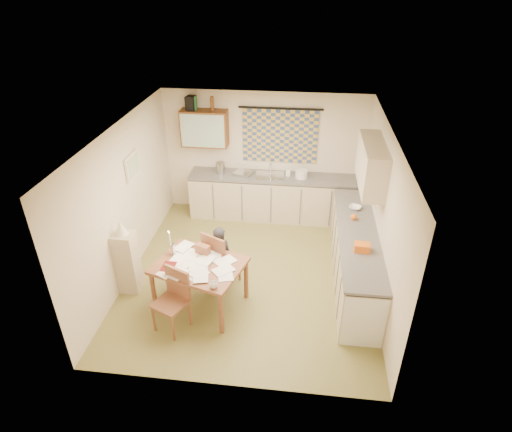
# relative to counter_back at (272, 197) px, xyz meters

# --- Properties ---
(floor) EXTENTS (4.00, 4.50, 0.02)m
(floor) POSITION_rel_counter_back_xyz_m (-0.20, -1.95, -0.46)
(floor) COLOR olive
(floor) RESTS_ON ground
(ceiling) EXTENTS (4.00, 4.50, 0.02)m
(ceiling) POSITION_rel_counter_back_xyz_m (-0.20, -1.95, 2.06)
(ceiling) COLOR white
(ceiling) RESTS_ON floor
(wall_back) EXTENTS (4.00, 0.02, 2.50)m
(wall_back) POSITION_rel_counter_back_xyz_m (-0.20, 0.31, 0.80)
(wall_back) COLOR beige
(wall_back) RESTS_ON floor
(wall_front) EXTENTS (4.00, 0.02, 2.50)m
(wall_front) POSITION_rel_counter_back_xyz_m (-0.20, -4.21, 0.80)
(wall_front) COLOR beige
(wall_front) RESTS_ON floor
(wall_left) EXTENTS (0.02, 4.50, 2.50)m
(wall_left) POSITION_rel_counter_back_xyz_m (-2.21, -1.95, 0.80)
(wall_left) COLOR beige
(wall_left) RESTS_ON floor
(wall_right) EXTENTS (0.02, 4.50, 2.50)m
(wall_right) POSITION_rel_counter_back_xyz_m (1.81, -1.95, 0.80)
(wall_right) COLOR beige
(wall_right) RESTS_ON floor
(window_blind) EXTENTS (1.45, 0.03, 1.05)m
(window_blind) POSITION_rel_counter_back_xyz_m (0.10, 0.27, 1.20)
(window_blind) COLOR #35497A
(window_blind) RESTS_ON wall_back
(curtain_rod) EXTENTS (1.60, 0.04, 0.04)m
(curtain_rod) POSITION_rel_counter_back_xyz_m (0.10, 0.25, 1.75)
(curtain_rod) COLOR black
(curtain_rod) RESTS_ON wall_back
(wall_cabinet) EXTENTS (0.90, 0.34, 0.70)m
(wall_cabinet) POSITION_rel_counter_back_xyz_m (-1.35, 0.13, 1.35)
(wall_cabinet) COLOR #582F12
(wall_cabinet) RESTS_ON wall_back
(wall_cabinet_glass) EXTENTS (0.84, 0.02, 0.64)m
(wall_cabinet_glass) POSITION_rel_counter_back_xyz_m (-1.35, -0.04, 1.35)
(wall_cabinet_glass) COLOR #99B2A5
(wall_cabinet_glass) RESTS_ON wall_back
(upper_cabinet_right) EXTENTS (0.34, 1.30, 0.70)m
(upper_cabinet_right) POSITION_rel_counter_back_xyz_m (1.63, -1.40, 1.40)
(upper_cabinet_right) COLOR tan
(upper_cabinet_right) RESTS_ON wall_right
(framed_print) EXTENTS (0.04, 0.50, 0.40)m
(framed_print) POSITION_rel_counter_back_xyz_m (-2.17, -1.55, 1.25)
(framed_print) COLOR beige
(framed_print) RESTS_ON wall_left
(print_canvas) EXTENTS (0.01, 0.42, 0.32)m
(print_canvas) POSITION_rel_counter_back_xyz_m (-2.14, -1.55, 1.25)
(print_canvas) COLOR silver
(print_canvas) RESTS_ON wall_left
(counter_back) EXTENTS (3.30, 0.62, 0.92)m
(counter_back) POSITION_rel_counter_back_xyz_m (0.00, 0.00, 0.00)
(counter_back) COLOR tan
(counter_back) RESTS_ON floor
(counter_right) EXTENTS (0.62, 2.95, 0.92)m
(counter_right) POSITION_rel_counter_back_xyz_m (1.50, -1.89, -0.00)
(counter_right) COLOR tan
(counter_right) RESTS_ON floor
(stove) EXTENTS (0.57, 0.57, 0.88)m
(stove) POSITION_rel_counter_back_xyz_m (1.50, -3.09, -0.01)
(stove) COLOR white
(stove) RESTS_ON floor
(sink) EXTENTS (0.58, 0.49, 0.10)m
(sink) POSITION_rel_counter_back_xyz_m (-0.05, 0.00, 0.43)
(sink) COLOR silver
(sink) RESTS_ON counter_back
(tap) EXTENTS (0.04, 0.04, 0.28)m
(tap) POSITION_rel_counter_back_xyz_m (-0.06, 0.18, 0.61)
(tap) COLOR silver
(tap) RESTS_ON counter_back
(dish_rack) EXTENTS (0.43, 0.40, 0.06)m
(dish_rack) POSITION_rel_counter_back_xyz_m (-0.58, -0.00, 0.50)
(dish_rack) COLOR silver
(dish_rack) RESTS_ON counter_back
(kettle) EXTENTS (0.22, 0.22, 0.24)m
(kettle) POSITION_rel_counter_back_xyz_m (-1.04, 0.00, 0.59)
(kettle) COLOR silver
(kettle) RESTS_ON counter_back
(mixing_bowl) EXTENTS (0.24, 0.24, 0.16)m
(mixing_bowl) POSITION_rel_counter_back_xyz_m (0.56, 0.00, 0.55)
(mixing_bowl) COLOR white
(mixing_bowl) RESTS_ON counter_back
(soap_bottle) EXTENTS (0.13, 0.13, 0.18)m
(soap_bottle) POSITION_rel_counter_back_xyz_m (0.31, 0.05, 0.56)
(soap_bottle) COLOR white
(soap_bottle) RESTS_ON counter_back
(bowl) EXTENTS (0.34, 0.34, 0.05)m
(bowl) POSITION_rel_counter_back_xyz_m (1.50, -1.15, 0.49)
(bowl) COLOR white
(bowl) RESTS_ON counter_right
(orange_bag) EXTENTS (0.23, 0.17, 0.12)m
(orange_bag) POSITION_rel_counter_back_xyz_m (1.50, -2.40, 0.53)
(orange_bag) COLOR orange
(orange_bag) RESTS_ON counter_right
(fruit_orange) EXTENTS (0.10, 0.10, 0.10)m
(fruit_orange) POSITION_rel_counter_back_xyz_m (1.45, -1.51, 0.52)
(fruit_orange) COLOR orange
(fruit_orange) RESTS_ON counter_right
(speaker) EXTENTS (0.19, 0.23, 0.26)m
(speaker) POSITION_rel_counter_back_xyz_m (-1.58, 0.13, 1.83)
(speaker) COLOR black
(speaker) RESTS_ON wall_cabinet
(bottle_green) EXTENTS (0.08, 0.08, 0.26)m
(bottle_green) POSITION_rel_counter_back_xyz_m (-1.50, 0.13, 1.83)
(bottle_green) COLOR #195926
(bottle_green) RESTS_ON wall_cabinet
(bottle_brown) EXTENTS (0.08, 0.08, 0.26)m
(bottle_brown) POSITION_rel_counter_back_xyz_m (-1.17, 0.13, 1.83)
(bottle_brown) COLOR #582F12
(bottle_brown) RESTS_ON wall_cabinet
(dining_table) EXTENTS (1.46, 1.26, 0.75)m
(dining_table) POSITION_rel_counter_back_xyz_m (-0.84, -2.77, -0.07)
(dining_table) COLOR brown
(dining_table) RESTS_ON floor
(chair_far) EXTENTS (0.61, 0.61, 1.00)m
(chair_far) POSITION_rel_counter_back_xyz_m (-0.62, -2.24, -0.14)
(chair_far) COLOR brown
(chair_far) RESTS_ON floor
(chair_near) EXTENTS (0.56, 0.56, 0.93)m
(chair_near) POSITION_rel_counter_back_xyz_m (-1.13, -3.30, -0.16)
(chair_near) COLOR brown
(chair_near) RESTS_ON floor
(person) EXTENTS (0.44, 0.33, 1.09)m
(person) POSITION_rel_counter_back_xyz_m (-0.63, -2.29, 0.09)
(person) COLOR black
(person) RESTS_ON floor
(shelf_stand) EXTENTS (0.32, 0.30, 1.04)m
(shelf_stand) POSITION_rel_counter_back_xyz_m (-2.04, -2.57, 0.07)
(shelf_stand) COLOR tan
(shelf_stand) RESTS_ON floor
(lampshade) EXTENTS (0.20, 0.20, 0.22)m
(lampshade) POSITION_rel_counter_back_xyz_m (-2.04, -2.57, 0.70)
(lampshade) COLOR beige
(lampshade) RESTS_ON shelf_stand
(letter_rack) EXTENTS (0.24, 0.18, 0.16)m
(letter_rack) POSITION_rel_counter_back_xyz_m (-0.84, -2.52, 0.38)
(letter_rack) COLOR brown
(letter_rack) RESTS_ON dining_table
(mug) EXTENTS (0.22, 0.22, 0.09)m
(mug) POSITION_rel_counter_back_xyz_m (-0.52, -3.26, 0.34)
(mug) COLOR white
(mug) RESTS_ON dining_table
(magazine) EXTENTS (0.21, 0.27, 0.02)m
(magazine) POSITION_rel_counter_back_xyz_m (-1.35, -2.91, 0.31)
(magazine) COLOR maroon
(magazine) RESTS_ON dining_table
(book) EXTENTS (0.27, 0.31, 0.02)m
(book) POSITION_rel_counter_back_xyz_m (-1.25, -2.78, 0.31)
(book) COLOR orange
(book) RESTS_ON dining_table
(orange_box) EXTENTS (0.14, 0.13, 0.04)m
(orange_box) POSITION_rel_counter_back_xyz_m (-1.18, -3.00, 0.32)
(orange_box) COLOR orange
(orange_box) RESTS_ON dining_table
(eyeglasses) EXTENTS (0.14, 0.08, 0.02)m
(eyeglasses) POSITION_rel_counter_back_xyz_m (-0.77, -3.13, 0.31)
(eyeglasses) COLOR black
(eyeglasses) RESTS_ON dining_table
(candle_holder) EXTENTS (0.08, 0.08, 0.18)m
(candle_holder) POSITION_rel_counter_back_xyz_m (-1.27, -2.57, 0.39)
(candle_holder) COLOR silver
(candle_holder) RESTS_ON dining_table
(candle) EXTENTS (0.03, 0.03, 0.22)m
(candle) POSITION_rel_counter_back_xyz_m (-1.29, -2.60, 0.59)
(candle) COLOR white
(candle) RESTS_ON dining_table
(candle_flame) EXTENTS (0.02, 0.02, 0.02)m
(candle_flame) POSITION_rel_counter_back_xyz_m (-1.30, -2.60, 0.71)
(candle_flame) COLOR #FFCC66
(candle_flame) RESTS_ON dining_table
(papers) EXTENTS (1.12, 1.03, 0.03)m
(papers) POSITION_rel_counter_back_xyz_m (-0.87, -2.80, 0.31)
(papers) COLOR white
(papers) RESTS_ON dining_table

